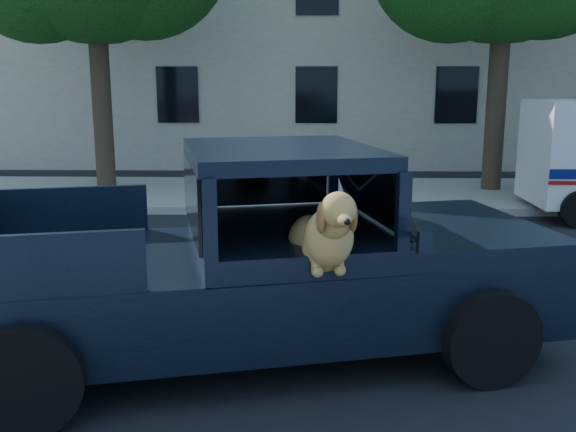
% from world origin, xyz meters
% --- Properties ---
extents(ground, '(120.00, 120.00, 0.00)m').
position_xyz_m(ground, '(0.00, 0.00, 0.00)').
color(ground, black).
rests_on(ground, ground).
extents(far_sidewalk, '(60.00, 4.00, 0.15)m').
position_xyz_m(far_sidewalk, '(0.00, 9.20, 0.07)').
color(far_sidewalk, gray).
rests_on(far_sidewalk, ground).
extents(lane_stripes, '(21.60, 0.14, 0.01)m').
position_xyz_m(lane_stripes, '(2.00, 3.40, 0.01)').
color(lane_stripes, silver).
rests_on(lane_stripes, ground).
extents(building_main, '(26.00, 6.00, 9.00)m').
position_xyz_m(building_main, '(3.00, 16.50, 4.50)').
color(building_main, beige).
rests_on(building_main, ground).
extents(pickup_truck, '(6.03, 3.53, 2.03)m').
position_xyz_m(pickup_truck, '(0.08, 0.66, 0.69)').
color(pickup_truck, black).
rests_on(pickup_truck, ground).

